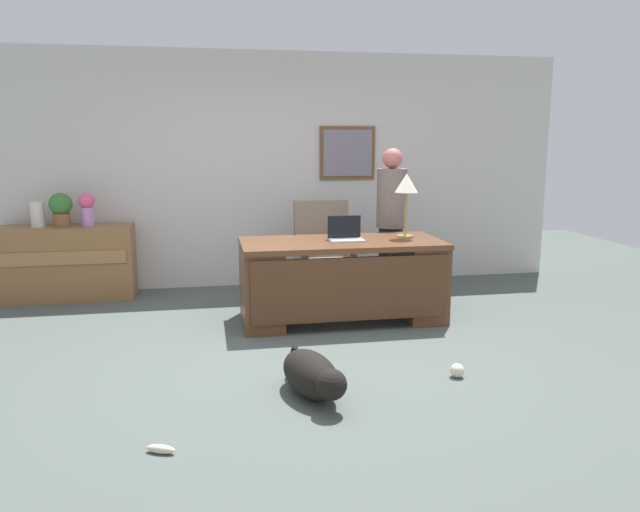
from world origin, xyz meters
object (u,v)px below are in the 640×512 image
object	(u,v)px
desk	(342,277)
person_standing	(391,222)
armchair	(324,253)
desk_lamp	(406,187)
potted_plant	(61,208)
dog_lying	(313,375)
dog_toy_bone	(161,449)
vase_with_flowers	(87,207)
dog_toy_ball	(457,371)
credenza	(67,263)
vase_empty	(37,214)
laptop	(345,234)

from	to	relation	value
desk	person_standing	xyz separation A→B (m)	(0.71, 0.78, 0.41)
armchair	desk_lamp	bearing A→B (deg)	-55.37
desk_lamp	potted_plant	world-z (taller)	desk_lamp
armchair	dog_lying	size ratio (longest dim) A/B	1.34
person_standing	dog_toy_bone	bearing A→B (deg)	-126.11
armchair	vase_with_flowers	distance (m)	2.59
desk	dog_toy_ball	bearing A→B (deg)	-71.87
desk	desk_lamp	xyz separation A→B (m)	(0.64, 0.08, 0.84)
dog_lying	desk_lamp	xyz separation A→B (m)	(1.23, 1.80, 1.10)
credenza	vase_empty	xyz separation A→B (m)	(-0.26, 0.00, 0.53)
credenza	laptop	distance (m)	3.11
person_standing	dog_toy_bone	xyz separation A→B (m)	(-2.26, -3.09, -0.81)
vase_with_flowers	desk	bearing A→B (deg)	-28.57
potted_plant	dog_toy_bone	world-z (taller)	potted_plant
laptop	person_standing	bearing A→B (deg)	47.34
desk	dog_toy_ball	world-z (taller)	desk
desk	armchair	bearing A→B (deg)	89.25
vase_empty	dog_toy_ball	world-z (taller)	vase_empty
laptop	vase_empty	world-z (taller)	vase_empty
laptop	dog_toy_bone	world-z (taller)	laptop
desk	vase_with_flowers	xyz separation A→B (m)	(-2.50, 1.36, 0.57)
desk	desk_lamp	distance (m)	1.06
credenza	desk_lamp	xyz separation A→B (m)	(3.39, -1.27, 0.86)
vase_with_flowers	desk_lamp	bearing A→B (deg)	-22.11
person_standing	vase_empty	bearing A→B (deg)	171.14
laptop	vase_empty	bearing A→B (deg)	156.74
armchair	dog_lying	world-z (taller)	armchair
armchair	laptop	xyz separation A→B (m)	(0.03, -0.94, 0.36)
vase_empty	armchair	bearing A→B (deg)	-6.89
dog_toy_bone	potted_plant	bearing A→B (deg)	108.41
person_standing	armchair	bearing A→B (deg)	162.94
vase_empty	potted_plant	size ratio (longest dim) A/B	0.74
desk_lamp	dog_toy_ball	distance (m)	2.05
credenza	armchair	xyz separation A→B (m)	(2.76, -0.36, 0.07)
dog_lying	desk	bearing A→B (deg)	71.21
credenza	armchair	distance (m)	2.78
person_standing	dog_toy_bone	distance (m)	3.91
vase_with_flowers	laptop	bearing A→B (deg)	-27.26
dog_lying	credenza	bearing A→B (deg)	125.07
credenza	desk_lamp	world-z (taller)	desk_lamp
vase_with_flowers	dog_toy_bone	world-z (taller)	vase_with_flowers
potted_plant	dog_toy_ball	world-z (taller)	potted_plant
laptop	dog_lying	bearing A→B (deg)	-109.46
desk	vase_empty	distance (m)	3.34
credenza	vase_with_flowers	xyz separation A→B (m)	(0.24, 0.00, 0.60)
vase_with_flowers	vase_empty	size ratio (longest dim) A/B	1.33
armchair	vase_empty	size ratio (longest dim) A/B	3.91
dog_toy_bone	laptop	bearing A→B (deg)	56.17
vase_empty	dog_toy_bone	xyz separation A→B (m)	(1.46, -3.67, -0.90)
dog_toy_bone	dog_lying	bearing A→B (deg)	31.79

